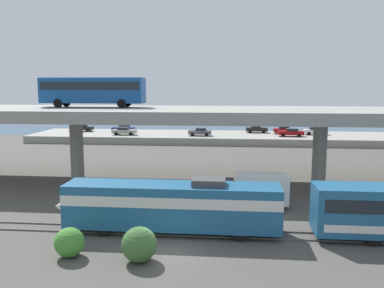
# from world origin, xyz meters

# --- Properties ---
(ground_plane) EXTENTS (260.00, 260.00, 0.00)m
(ground_plane) POSITION_xyz_m (0.00, 0.00, 0.00)
(ground_plane) COLOR #4C4944
(rail_strip_near) EXTENTS (110.00, 0.12, 0.12)m
(rail_strip_near) POSITION_xyz_m (0.00, 3.24, 0.06)
(rail_strip_near) COLOR #59544C
(rail_strip_near) RESTS_ON ground_plane
(rail_strip_far) EXTENTS (110.00, 0.12, 0.12)m
(rail_strip_far) POSITION_xyz_m (0.00, 4.76, 0.06)
(rail_strip_far) COLOR #59544C
(rail_strip_far) RESTS_ON ground_plane
(train_locomotive) EXTENTS (16.99, 3.04, 4.18)m
(train_locomotive) POSITION_xyz_m (-0.99, 4.00, 2.19)
(train_locomotive) COLOR #1E5984
(train_locomotive) RESTS_ON ground_plane
(highway_overpass) EXTENTS (96.00, 12.90, 8.32)m
(highway_overpass) POSITION_xyz_m (0.00, 20.00, 7.52)
(highway_overpass) COLOR gray
(highway_overpass) RESTS_ON ground_plane
(transit_bus_on_overpass) EXTENTS (12.00, 2.68, 3.40)m
(transit_bus_on_overpass) POSITION_xyz_m (-12.02, 21.48, 10.38)
(transit_bus_on_overpass) COLOR #14478C
(transit_bus_on_overpass) RESTS_ON highway_overpass
(service_truck_west) EXTENTS (6.80, 2.46, 3.04)m
(service_truck_west) POSITION_xyz_m (5.97, 11.04, 1.64)
(service_truck_west) COLOR black
(service_truck_west) RESTS_ON ground_plane
(pier_parking_lot) EXTENTS (69.90, 13.82, 1.33)m
(pier_parking_lot) POSITION_xyz_m (0.00, 55.00, 0.67)
(pier_parking_lot) COLOR gray
(pier_parking_lot) RESTS_ON ground_plane
(parked_car_0) EXTENTS (4.38, 1.87, 1.50)m
(parked_car_0) POSITION_xyz_m (20.06, 55.73, 2.10)
(parked_car_0) COLOR silver
(parked_car_0) RESTS_ON pier_parking_lot
(parked_car_1) EXTENTS (4.28, 1.98, 1.50)m
(parked_car_1) POSITION_xyz_m (8.97, 58.32, 2.11)
(parked_car_1) COLOR black
(parked_car_1) RESTS_ON pier_parking_lot
(parked_car_2) EXTENTS (4.70, 1.88, 1.50)m
(parked_car_2) POSITION_xyz_m (15.05, 52.74, 2.11)
(parked_car_2) COLOR maroon
(parked_car_2) RESTS_ON pier_parking_lot
(parked_car_3) EXTENTS (4.05, 1.95, 1.50)m
(parked_car_3) POSITION_xyz_m (-26.68, 57.11, 2.10)
(parked_car_3) COLOR black
(parked_car_3) RESTS_ON pier_parking_lot
(parked_car_4) EXTENTS (4.40, 1.99, 1.50)m
(parked_car_4) POSITION_xyz_m (14.38, 56.86, 2.11)
(parked_car_4) COLOR maroon
(parked_car_4) RESTS_ON pier_parking_lot
(parked_car_5) EXTENTS (4.31, 1.97, 1.50)m
(parked_car_5) POSITION_xyz_m (-1.92, 52.05, 2.11)
(parked_car_5) COLOR #515459
(parked_car_5) RESTS_ON pier_parking_lot
(parked_car_6) EXTENTS (4.51, 1.88, 1.50)m
(parked_car_6) POSITION_xyz_m (-17.82, 56.21, 2.11)
(parked_car_6) COLOR navy
(parked_car_6) RESTS_ON pier_parking_lot
(parked_car_7) EXTENTS (4.58, 1.90, 1.50)m
(parked_car_7) POSITION_xyz_m (-16.57, 51.94, 2.11)
(parked_car_7) COLOR #9E998C
(parked_car_7) RESTS_ON pier_parking_lot
(harbor_water) EXTENTS (140.00, 36.00, 0.01)m
(harbor_water) POSITION_xyz_m (0.00, 78.00, 0.00)
(harbor_water) COLOR #2D5170
(harbor_water) RESTS_ON ground_plane
(shrub_left) EXTENTS (1.91, 1.91, 1.91)m
(shrub_left) POSITION_xyz_m (-6.10, -1.01, 0.96)
(shrub_left) COLOR #418832
(shrub_left) RESTS_ON ground_plane
(shrub_right) EXTENTS (2.21, 2.21, 2.21)m
(shrub_right) POSITION_xyz_m (-1.49, -1.29, 1.11)
(shrub_right) COLOR #3B6632
(shrub_right) RESTS_ON ground_plane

